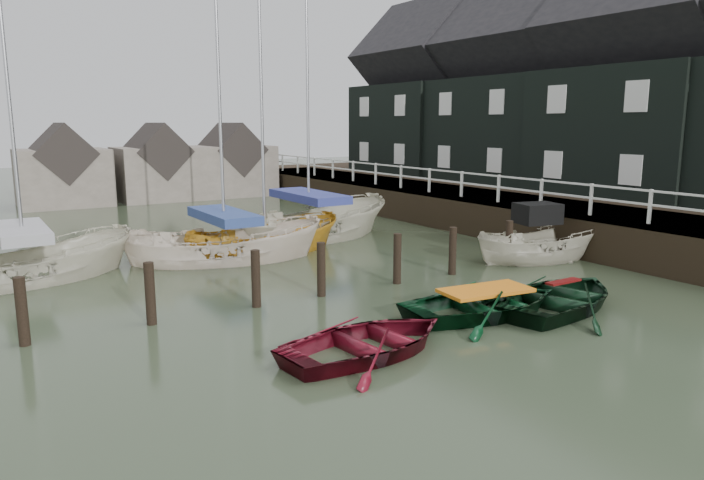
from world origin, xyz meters
TOP-DOWN VIEW (x-y plane):
  - ground at (0.00, 0.00)m, footprint 120.00×120.00m
  - pier at (9.48, 10.00)m, footprint 3.04×32.00m
  - land_strip at (15.00, 10.00)m, footprint 14.00×38.00m
  - quay_houses at (14.99, 8.66)m, footprint 6.52×28.14m
  - mooring_pilings at (-1.11, 3.00)m, footprint 13.72×0.22m
  - far_sheds at (0.83, 26.00)m, footprint 14.00×4.08m
  - rowboat_red at (-2.43, -1.06)m, footprint 4.00×3.04m
  - rowboat_green at (1.20, -0.43)m, footprint 4.38×3.36m
  - rowboat_dkgreen at (3.13, -1.04)m, footprint 4.81×3.98m
  - motorboat at (6.80, 2.88)m, footprint 4.85×2.72m
  - sailboat_a at (-7.45, 8.67)m, footprint 6.43×3.39m
  - sailboat_b at (-1.74, 8.35)m, footprint 6.70×4.06m
  - sailboat_c at (-0.16, 8.73)m, footprint 5.81×2.42m
  - sailboat_d at (2.34, 10.19)m, footprint 7.45×3.47m

SIDE VIEW (x-z plane):
  - ground at x=0.00m, z-range 0.00..0.00m
  - land_strip at x=15.00m, z-range -0.75..0.75m
  - rowboat_red at x=-2.43m, z-range -0.39..0.39m
  - rowboat_green at x=1.20m, z-range -0.42..0.42m
  - rowboat_dkgreen at x=3.13m, z-range -0.43..0.43m
  - sailboat_c at x=-0.16m, z-range -5.07..5.10m
  - sailboat_d at x=2.34m, z-range -6.49..6.61m
  - sailboat_a at x=-7.45m, z-range -5.27..5.40m
  - sailboat_b at x=-1.74m, z-range -5.85..5.98m
  - motorboat at x=6.80m, z-range -1.28..1.45m
  - mooring_pilings at x=-1.11m, z-range -0.40..1.40m
  - pier at x=9.48m, z-range -0.64..2.06m
  - far_sheds at x=0.83m, z-range -0.34..4.06m
  - quay_houses at x=14.99m, z-range 0.68..10.68m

